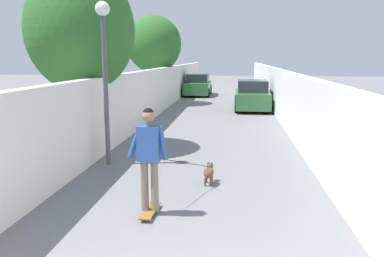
# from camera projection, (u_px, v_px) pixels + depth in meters

# --- Properties ---
(ground_plane) EXTENTS (80.00, 80.00, 0.00)m
(ground_plane) POSITION_uv_depth(u_px,v_px,m) (215.00, 118.00, 17.78)
(ground_plane) COLOR slate
(wall_left) EXTENTS (48.00, 0.30, 2.18)m
(wall_left) POSITION_uv_depth(u_px,v_px,m) (142.00, 98.00, 15.93)
(wall_left) COLOR silver
(wall_left) RESTS_ON ground
(fence_right) EXTENTS (48.00, 0.30, 2.17)m
(fence_right) POSITION_uv_depth(u_px,v_px,m) (287.00, 99.00, 15.31)
(fence_right) COLOR white
(fence_right) RESTS_ON ground
(tree_left_near) EXTENTS (3.16, 3.16, 5.10)m
(tree_left_near) POSITION_uv_depth(u_px,v_px,m) (154.00, 44.00, 22.45)
(tree_left_near) COLOR #473523
(tree_left_near) RESTS_ON ground
(tree_left_mid) EXTENTS (3.11, 3.11, 5.27)m
(tree_left_mid) POSITION_uv_depth(u_px,v_px,m) (80.00, 31.00, 11.17)
(tree_left_mid) COLOR #473523
(tree_left_mid) RESTS_ON ground
(lamp_post) EXTENTS (0.36, 0.36, 4.06)m
(lamp_post) POSITION_uv_depth(u_px,v_px,m) (104.00, 54.00, 9.58)
(lamp_post) COLOR #4C4C51
(lamp_post) RESTS_ON ground
(skateboard) EXTENTS (0.81, 0.24, 0.08)m
(skateboard) POSITION_uv_depth(u_px,v_px,m) (150.00, 211.00, 6.85)
(skateboard) COLOR brown
(skateboard) RESTS_ON ground
(person_skateboarder) EXTENTS (0.24, 0.71, 1.81)m
(person_skateboarder) POSITION_uv_depth(u_px,v_px,m) (149.00, 151.00, 6.66)
(person_skateboarder) COLOR #726651
(person_skateboarder) RESTS_ON skateboard
(dog) EXTENTS (2.08, 1.04, 1.06)m
(dog) POSITION_uv_depth(u_px,v_px,m) (209.00, 172.00, 8.45)
(dog) COLOR brown
(dog) RESTS_ON ground
(car_near) EXTENTS (3.84, 1.80, 1.54)m
(car_near) POSITION_uv_depth(u_px,v_px,m) (252.00, 96.00, 20.32)
(car_near) COLOR #336B38
(car_near) RESTS_ON ground
(car_far) EXTENTS (4.01, 1.80, 1.54)m
(car_far) POSITION_uv_depth(u_px,v_px,m) (198.00, 85.00, 27.92)
(car_far) COLOR #336B38
(car_far) RESTS_ON ground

